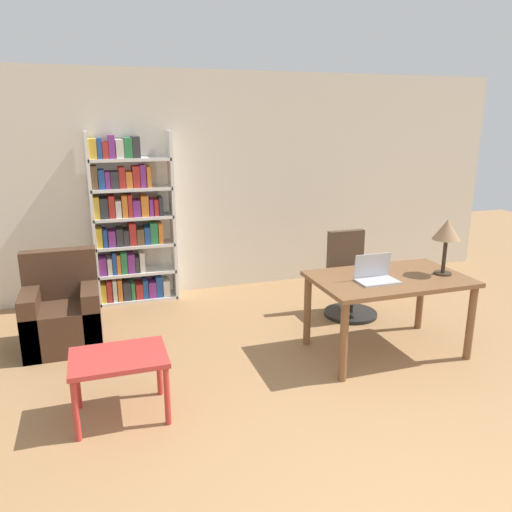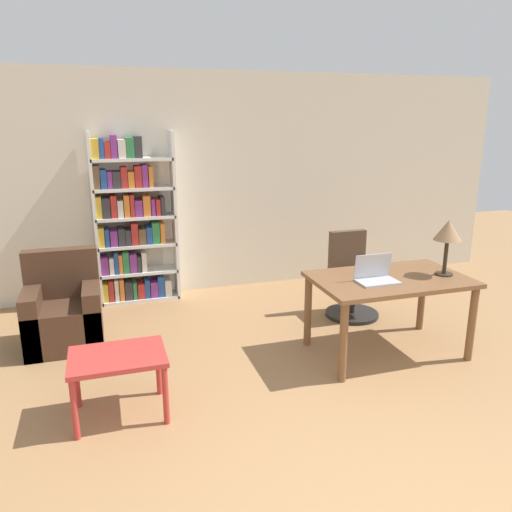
% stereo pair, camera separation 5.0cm
% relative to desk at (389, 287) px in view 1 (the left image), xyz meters
% --- Properties ---
extents(wall_back, '(8.00, 0.06, 2.70)m').
position_rel_desk_xyz_m(wall_back, '(-1.08, 2.35, 0.71)').
color(wall_back, beige).
rests_on(wall_back, ground_plane).
extents(desk, '(1.40, 0.86, 0.74)m').
position_rel_desk_xyz_m(desk, '(0.00, 0.00, 0.00)').
color(desk, brown).
rests_on(desk, ground_plane).
extents(laptop, '(0.36, 0.23, 0.24)m').
position_rel_desk_xyz_m(laptop, '(-0.19, -0.07, 0.15)').
color(laptop, '#B2B2B7').
rests_on(laptop, desk).
extents(table_lamp, '(0.25, 0.25, 0.52)m').
position_rel_desk_xyz_m(table_lamp, '(0.52, -0.08, 0.50)').
color(table_lamp, '#2D2319').
rests_on(table_lamp, desk).
extents(office_chair, '(0.59, 0.59, 0.94)m').
position_rel_desk_xyz_m(office_chair, '(0.13, 0.96, -0.24)').
color(office_chair, black).
rests_on(office_chair, ground_plane).
extents(side_table_blue, '(0.69, 0.50, 0.49)m').
position_rel_desk_xyz_m(side_table_blue, '(-2.44, -0.33, -0.22)').
color(side_table_blue, '#B2332D').
rests_on(side_table_blue, ground_plane).
extents(armchair, '(0.70, 0.65, 0.91)m').
position_rel_desk_xyz_m(armchair, '(-2.89, 1.09, -0.33)').
color(armchair, '#472D1E').
rests_on(armchair, ground_plane).
extents(bookshelf, '(0.95, 0.28, 2.01)m').
position_rel_desk_xyz_m(bookshelf, '(-2.14, 2.16, 0.30)').
color(bookshelf, white).
rests_on(bookshelf, ground_plane).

